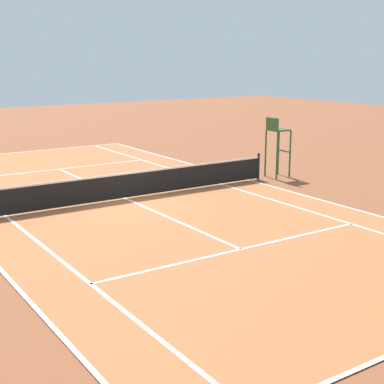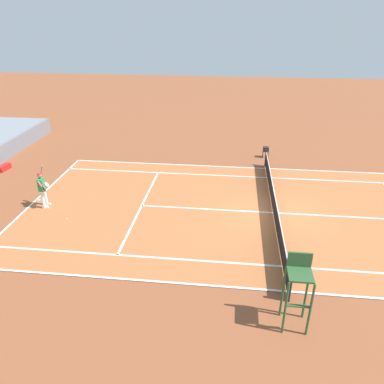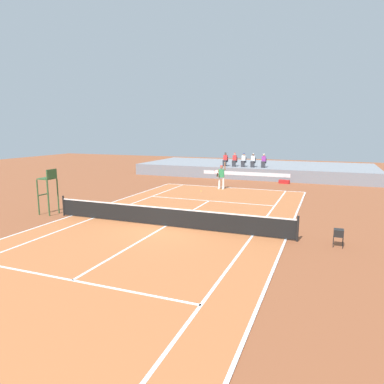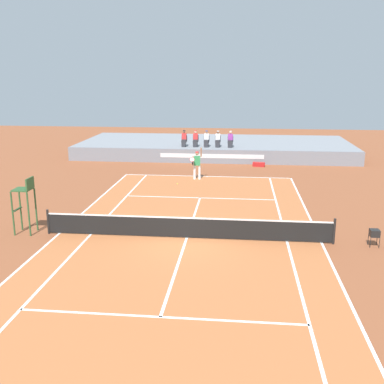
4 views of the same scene
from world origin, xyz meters
The scene contains 15 objects.
ground_plane centered at (0.00, 0.00, 0.00)m, with size 80.00×80.00×0.00m, color brown.
court centered at (0.00, 0.00, 0.01)m, with size 11.08×23.88×0.03m.
net centered at (0.00, 0.00, 0.52)m, with size 11.98×0.10×1.07m.
barrier_wall centered at (0.00, 16.58, 0.53)m, with size 22.53×0.25×1.07m.
bleacher_platform centered at (0.00, 21.24, 0.53)m, with size 22.53×9.08×1.07m, color gray.
spectator_seated_0 centered at (-2.28, 17.85, 1.68)m, with size 0.44×0.60×1.27m.
spectator_seated_1 centered at (-1.37, 17.85, 1.68)m, with size 0.44×0.60×1.27m.
spectator_seated_2 centered at (-0.51, 17.85, 1.68)m, with size 0.44×0.60×1.27m.
spectator_seated_3 centered at (0.38, 17.85, 1.68)m, with size 0.44×0.60×1.27m.
spectator_seated_4 centered at (1.36, 17.85, 1.68)m, with size 0.44×0.60×1.27m.
tennis_player centered at (-0.62, 11.06, 0.99)m, with size 0.75×0.68×2.08m.
tennis_ball centered at (-1.69, 9.54, 0.03)m, with size 0.07×0.07×0.07m, color #D1E533.
umpire_chair centered at (-6.88, 0.00, 1.56)m, with size 0.77×0.77×2.44m.
equipment_bag centered at (3.53, 15.71, 0.16)m, with size 0.93×0.43×0.32m.
ball_hopper centered at (7.47, -0.10, 0.57)m, with size 0.36×0.36×0.70m.
Camera 3 is at (6.95, -14.23, 4.48)m, focal length 32.63 mm.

